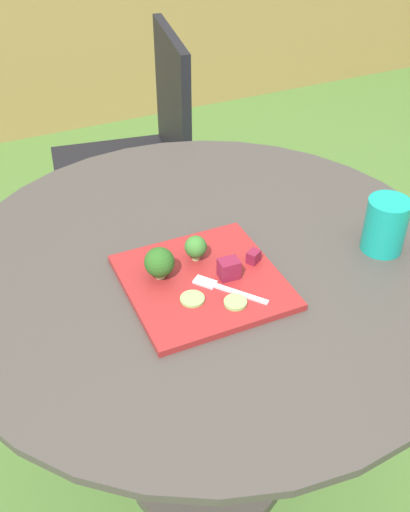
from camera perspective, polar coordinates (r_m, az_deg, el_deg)
The scene contains 13 objects.
ground_plane at distance 1.80m, azimuth 0.15°, elevation -18.86°, with size 12.00×12.00×0.00m, color #4C7533.
bamboo_fence at distance 3.30m, azimuth -17.40°, elevation 21.21°, with size 8.00×0.08×1.31m, color #9E7F47.
patio_table at distance 1.40m, azimuth 0.18°, elevation -7.11°, with size 1.08×1.08×0.73m.
patio_chair at distance 2.14m, azimuth -5.84°, elevation 10.30°, with size 0.50×0.50×0.90m.
salad_plate at distance 1.20m, azimuth -0.21°, elevation -2.43°, with size 0.30×0.30×0.01m, color maroon.
drinking_glass at distance 1.32m, azimuth 16.50°, elevation 2.56°, with size 0.09×0.09×0.12m.
fork at distance 1.17m, azimuth 1.73°, elevation -3.03°, with size 0.11×0.13×0.00m.
broccoli_floret_0 at distance 1.18m, azimuth -4.30°, elevation -0.61°, with size 0.06×0.06×0.07m.
broccoli_floret_1 at distance 1.22m, azimuth -0.87°, elevation 0.84°, with size 0.05×0.05×0.05m.
cucumber_slice_0 at distance 1.14m, azimuth 2.87°, elevation -4.36°, with size 0.04×0.04×0.01m, color #8EB766.
cucumber_slice_1 at distance 1.14m, azimuth -1.19°, elevation -4.03°, with size 0.05×0.05×0.01m, color #8EB766.
beet_chunk_0 at distance 1.19m, azimuth 2.25°, elevation -1.20°, with size 0.04×0.03×0.04m, color maroon.
beet_chunk_1 at distance 1.23m, azimuth 4.57°, elevation -0.07°, with size 0.03×0.02×0.03m, color maroon.
Camera 1 is at (-0.41, -0.91, 1.50)m, focal length 42.69 mm.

